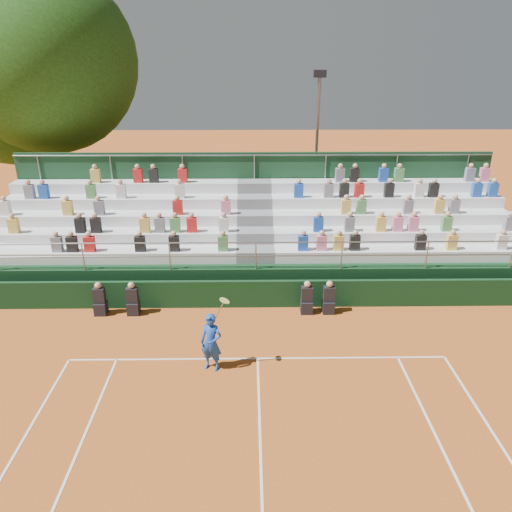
{
  "coord_description": "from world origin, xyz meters",
  "views": [
    {
      "loc": [
        -0.23,
        -12.3,
        8.34
      ],
      "look_at": [
        0.0,
        3.5,
        1.8
      ],
      "focal_mm": 35.0,
      "sensor_mm": 36.0,
      "label": 1
    }
  ],
  "objects_px": {
    "tennis_player": "(211,342)",
    "tree_east": "(45,61)",
    "tree_west": "(11,95)",
    "floodlight_mast": "(317,136)"
  },
  "relations": [
    {
      "from": "tennis_player",
      "to": "tree_east",
      "type": "xyz_separation_m",
      "value": [
        -8.13,
        12.51,
        7.01
      ]
    },
    {
      "from": "tennis_player",
      "to": "tree_west",
      "type": "height_order",
      "value": "tree_west"
    },
    {
      "from": "floodlight_mast",
      "to": "tree_east",
      "type": "bearing_deg",
      "value": -177.66
    },
    {
      "from": "tennis_player",
      "to": "tree_west",
      "type": "xyz_separation_m",
      "value": [
        -10.45,
        13.66,
        5.44
      ]
    },
    {
      "from": "tennis_player",
      "to": "tree_west",
      "type": "distance_m",
      "value": 18.04
    },
    {
      "from": "tennis_player",
      "to": "tree_east",
      "type": "height_order",
      "value": "tree_east"
    },
    {
      "from": "tennis_player",
      "to": "floodlight_mast",
      "type": "xyz_separation_m",
      "value": [
        4.43,
        13.03,
        3.54
      ]
    },
    {
      "from": "tennis_player",
      "to": "tree_west",
      "type": "relative_size",
      "value": 0.23
    },
    {
      "from": "tree_west",
      "to": "tree_east",
      "type": "relative_size",
      "value": 0.8
    },
    {
      "from": "tennis_player",
      "to": "floodlight_mast",
      "type": "distance_m",
      "value": 14.21
    }
  ]
}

